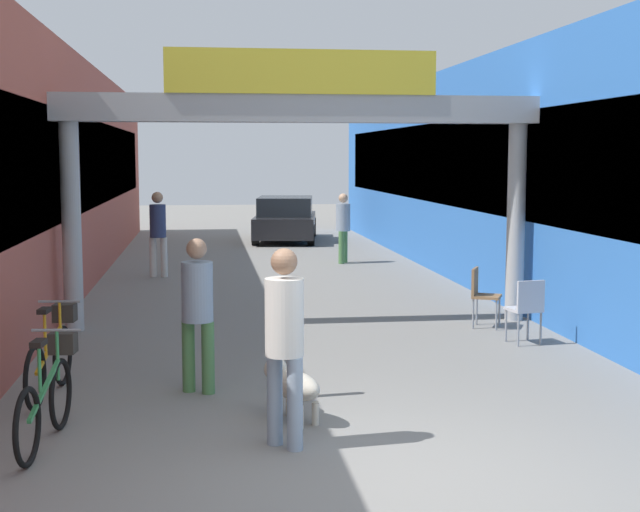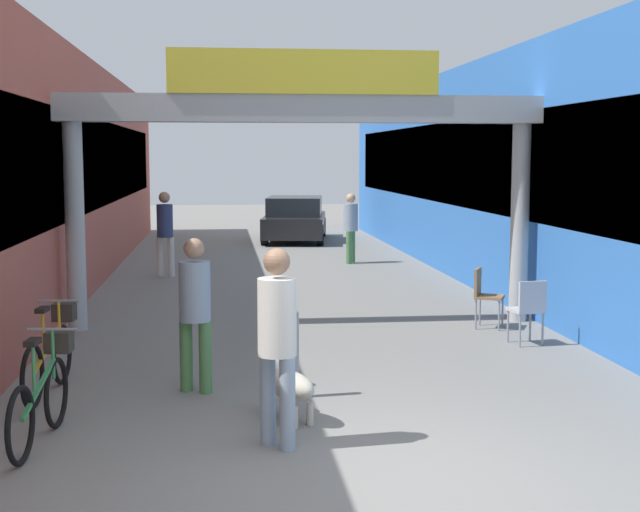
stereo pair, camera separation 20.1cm
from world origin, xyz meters
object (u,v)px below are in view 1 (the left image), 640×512
Objects in this scene: cafe_chair_wood_farther at (481,291)px; parked_car_black at (285,219)px; pedestrian_carrying_crate at (158,228)px; cafe_chair_aluminium_nearer at (527,305)px; pedestrian_companion at (197,305)px; pedestrian_elderly_walking at (343,224)px; bicycle_green_nearest at (48,395)px; bicycle_orange_second at (52,354)px; bollard_post_metal at (298,353)px; pedestrian_with_dog at (284,334)px; dog_on_leash at (291,384)px.

parked_car_black is at bearing 96.73° from cafe_chair_wood_farther.
pedestrian_carrying_crate reaches higher than cafe_chair_aluminium_nearer.
pedestrian_companion reaches higher than cafe_chair_aluminium_nearer.
pedestrian_elderly_walking is 9.50m from cafe_chair_aluminium_nearer.
bicycle_green_nearest is (-4.69, -12.88, -0.51)m from pedestrian_elderly_walking.
parked_car_black is at bearing 78.36° from bicycle_green_nearest.
bicycle_orange_second is 1.79× the size of bollard_post_metal.
cafe_chair_aluminium_nearer is at bearing 33.85° from bollard_post_metal.
pedestrian_elderly_walking is 1.87× the size of cafe_chair_wood_farther.
pedestrian_companion is at bearing -98.40° from parked_car_black.
cafe_chair_aluminium_nearer is 1.29m from cafe_chair_wood_farther.
pedestrian_with_dog is 6.17m from cafe_chair_wood_farther.
pedestrian_with_dog is 1.87× the size of bollard_post_metal.
pedestrian_companion reaches higher than bollard_post_metal.
pedestrian_elderly_walking is 8.21m from cafe_chair_wood_farther.
bicycle_orange_second is 6.22m from cafe_chair_aluminium_nearer.
pedestrian_with_dog is at bearing -81.82° from pedestrian_carrying_crate.
pedestrian_with_dog is 1.98× the size of cafe_chair_aluminium_nearer.
bicycle_orange_second reaches higher than cafe_chair_aluminium_nearer.
cafe_chair_wood_farther is at bearing 100.32° from cafe_chair_aluminium_nearer.
bicycle_orange_second is at bearing 175.35° from pedestrian_companion.
pedestrian_elderly_walking is 0.99× the size of bicycle_green_nearest.
parked_car_black is (4.08, 17.01, 0.21)m from bicycle_orange_second.
bicycle_green_nearest is 7.24m from cafe_chair_wood_farther.
bicycle_green_nearest reaches higher than cafe_chair_wood_farther.
bicycle_green_nearest is 2.65m from bollard_post_metal.
pedestrian_elderly_walking is 0.40× the size of parked_car_black.
pedestrian_with_dog is 2.08m from pedestrian_companion.
cafe_chair_wood_farther is at bearing 28.07° from bicycle_orange_second.
dog_on_leash is 2.25m from bicycle_green_nearest.
dog_on_leash is at bearing -101.24° from pedestrian_elderly_walking.
bollard_post_metal is at bearing 26.81° from bicycle_green_nearest.
bollard_post_metal is at bearing -94.86° from parked_car_black.
cafe_chair_wood_farther is at bearing 52.79° from dog_on_leash.
cafe_chair_aluminium_nearer is (1.03, -9.43, -0.41)m from pedestrian_elderly_walking.
bicycle_green_nearest is at bearing -92.28° from pedestrian_carrying_crate.
cafe_chair_aluminium_nearer is (5.96, 1.79, 0.10)m from bicycle_orange_second.
pedestrian_elderly_walking is 1.77× the size of bollard_post_metal.
pedestrian_carrying_crate is 1.91× the size of bollard_post_metal.
cafe_chair_aluminium_nearer is (3.65, 3.85, -0.48)m from pedestrian_with_dog.
bollard_post_metal is at bearing -10.25° from bicycle_orange_second.
parked_car_black is at bearing 98.29° from pedestrian_elderly_walking.
pedestrian_with_dog reaches higher than bicycle_orange_second.
bicycle_green_nearest is at bearing -101.64° from parked_car_black.
bicycle_green_nearest is at bearing -130.62° from pedestrian_companion.
pedestrian_carrying_crate is at bearing 101.08° from bollard_post_metal.
cafe_chair_wood_farther is at bearing 56.29° from pedestrian_with_dog.
cafe_chair_aluminium_nearer is 15.34m from parked_car_black.
pedestrian_carrying_crate is 11.04m from bicycle_green_nearest.
pedestrian_companion is 1.89× the size of cafe_chair_aluminium_nearer.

